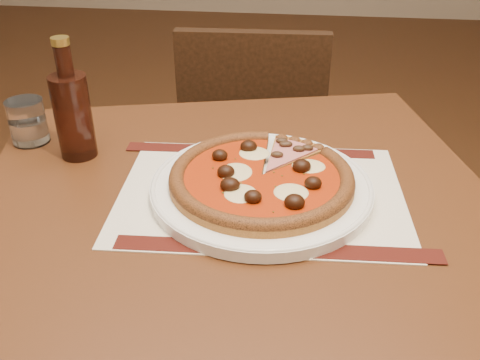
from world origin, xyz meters
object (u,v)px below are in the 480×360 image
(table, at_px, (238,256))
(plate, at_px, (261,188))
(chair_far, at_px, (253,142))
(bottle, at_px, (73,112))
(water_glass, at_px, (28,122))
(pizza, at_px, (261,177))

(table, relative_size, plate, 2.83)
(chair_far, height_order, bottle, bottle)
(plate, height_order, water_glass, water_glass)
(bottle, bearing_deg, plate, -15.08)
(chair_far, bearing_deg, bottle, 65.88)
(plate, relative_size, water_glass, 4.24)
(plate, bearing_deg, bottle, 164.92)
(chair_far, distance_m, water_glass, 0.75)
(table, distance_m, plate, 0.12)
(pizza, bearing_deg, table, -135.20)
(chair_far, xyz_separation_m, bottle, (-0.25, -0.62, 0.36))
(table, relative_size, pizza, 3.41)
(table, height_order, pizza, pizza)
(table, relative_size, bottle, 4.63)
(table, height_order, plate, plate)
(table, distance_m, bottle, 0.37)
(table, distance_m, water_glass, 0.46)
(chair_far, relative_size, pizza, 2.94)
(table, bearing_deg, bottle, 157.95)
(bottle, bearing_deg, water_glass, 160.30)
(pizza, bearing_deg, bottle, 164.84)
(pizza, bearing_deg, water_glass, 163.70)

